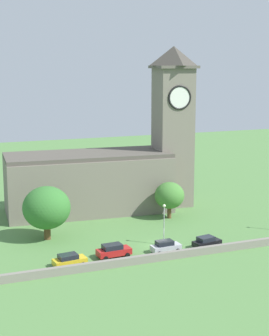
{
  "coord_description": "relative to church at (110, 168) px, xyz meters",
  "views": [
    {
      "loc": [
        -30.32,
        -68.22,
        26.06
      ],
      "look_at": [
        -0.36,
        8.12,
        10.13
      ],
      "focal_mm": 57.27,
      "sensor_mm": 36.0,
      "label": 1
    }
  ],
  "objects": [
    {
      "name": "car_yellow",
      "position": [
        -14.12,
        -24.8,
        -6.82
      ],
      "size": [
        4.55,
        2.65,
        1.67
      ],
      "color": "gold",
      "rests_on": "ground"
    },
    {
      "name": "tree_riverside_east",
      "position": [
        7.59,
        -9.26,
        -3.66
      ],
      "size": [
        5.08,
        5.08,
        6.32
      ],
      "color": "brown",
      "rests_on": "ground"
    },
    {
      "name": "streetlamp_west_mid",
      "position": [
        0.96,
        -21.56,
        -3.49
      ],
      "size": [
        0.44,
        0.44,
        6.13
      ],
      "color": "#9EA0A5",
      "rests_on": "ground"
    },
    {
      "name": "tree_by_tower",
      "position": [
        -14.39,
        -12.78,
        -2.76
      ],
      "size": [
        7.2,
        7.2,
        8.17
      ],
      "color": "brown",
      "rests_on": "ground"
    },
    {
      "name": "ground_plane",
      "position": [
        -0.12,
        -6.58,
        -7.67
      ],
      "size": [
        200.0,
        200.0,
        0.0
      ],
      "primitive_type": "plane",
      "color": "#517F42"
    },
    {
      "name": "car_red",
      "position": [
        -7.6,
        -23.69,
        -6.72
      ],
      "size": [
        4.82,
        2.53,
        1.86
      ],
      "color": "red",
      "rests_on": "ground"
    },
    {
      "name": "quay_barrier",
      "position": [
        -0.12,
        -27.27,
        -7.13
      ],
      "size": [
        53.16,
        0.7,
        1.08
      ],
      "primitive_type": "cube",
      "color": "gray",
      "rests_on": "ground"
    },
    {
      "name": "church",
      "position": [
        0.0,
        0.0,
        0.0
      ],
      "size": [
        34.78,
        14.02,
        29.27
      ],
      "color": "slate",
      "rests_on": "ground"
    },
    {
      "name": "car_black",
      "position": [
        6.14,
        -25.04,
        -6.8
      ],
      "size": [
        4.43,
        2.71,
        1.71
      ],
      "color": "black",
      "rests_on": "ground"
    },
    {
      "name": "car_silver",
      "position": [
        -0.2,
        -24.66,
        -6.77
      ],
      "size": [
        4.31,
        2.16,
        1.76
      ],
      "color": "silver",
      "rests_on": "ground"
    }
  ]
}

